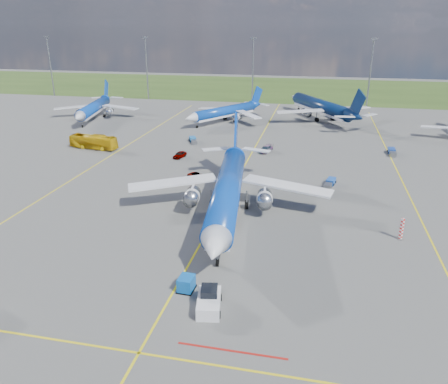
% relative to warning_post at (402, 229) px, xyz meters
% --- Properties ---
extents(ground, '(400.00, 400.00, 0.00)m').
position_rel_warning_post_xyz_m(ground, '(-26.00, -8.00, -1.50)').
color(ground, '#50504E').
rests_on(ground, ground).
extents(grass_strip, '(400.00, 80.00, 0.01)m').
position_rel_warning_post_xyz_m(grass_strip, '(-26.00, 142.00, -1.50)').
color(grass_strip, '#2D4719').
rests_on(grass_strip, ground).
extents(taxiway_lines, '(60.25, 160.00, 0.02)m').
position_rel_warning_post_xyz_m(taxiway_lines, '(-25.83, 19.70, -1.49)').
color(taxiway_lines, yellow).
rests_on(taxiway_lines, ground).
extents(floodlight_masts, '(202.20, 0.50, 22.70)m').
position_rel_warning_post_xyz_m(floodlight_masts, '(-16.00, 102.00, 11.06)').
color(floodlight_masts, slate).
rests_on(floodlight_masts, ground).
extents(warning_post, '(0.50, 0.50, 3.00)m').
position_rel_warning_post_xyz_m(warning_post, '(0.00, 0.00, 0.00)').
color(warning_post, red).
rests_on(warning_post, ground).
extents(bg_jet_nw, '(34.51, 41.22, 9.52)m').
position_rel_warning_post_xyz_m(bg_jet_nw, '(-78.49, 64.13, -1.50)').
color(bg_jet_nw, '#0B3BA0').
rests_on(bg_jet_nw, ground).
extents(bg_jet_nnw, '(39.28, 41.87, 8.77)m').
position_rel_warning_post_xyz_m(bg_jet_nnw, '(-38.79, 67.86, -1.50)').
color(bg_jet_nnw, '#0B3BA0').
rests_on(bg_jet_nnw, ground).
extents(bg_jet_n, '(49.55, 53.33, 11.21)m').
position_rel_warning_post_xyz_m(bg_jet_n, '(-11.48, 77.95, -1.50)').
color(bg_jet_n, '#071B40').
rests_on(bg_jet_n, ground).
extents(main_airliner, '(39.35, 48.58, 11.70)m').
position_rel_warning_post_xyz_m(main_airliner, '(-24.39, 2.72, -1.50)').
color(main_airliner, '#0B3BA0').
rests_on(main_airliner, ground).
extents(pushback_tug, '(3.06, 6.32, 2.10)m').
position_rel_warning_post_xyz_m(pushback_tug, '(-21.51, -20.32, -0.65)').
color(pushback_tug, silver).
rests_on(pushback_tug, ground).
extents(uld_container, '(1.66, 2.03, 1.56)m').
position_rel_warning_post_xyz_m(uld_container, '(-24.73, -17.65, -0.72)').
color(uld_container, '#0C56AF').
rests_on(uld_container, ground).
extents(apron_bus, '(11.84, 4.25, 3.23)m').
position_rel_warning_post_xyz_m(apron_bus, '(-62.37, 32.94, 0.11)').
color(apron_bus, gold).
rests_on(apron_bus, ground).
extents(service_car_a, '(2.44, 4.19, 1.34)m').
position_rel_warning_post_xyz_m(service_car_a, '(-40.69, 30.15, -0.83)').
color(service_car_a, '#999999').
rests_on(service_car_a, ground).
extents(service_car_b, '(4.48, 3.58, 1.13)m').
position_rel_warning_post_xyz_m(service_car_b, '(-33.20, 17.68, -0.93)').
color(service_car_b, '#999999').
rests_on(service_car_b, ground).
extents(service_car_c, '(3.25, 5.18, 1.40)m').
position_rel_warning_post_xyz_m(service_car_c, '(-23.01, 38.42, -0.80)').
color(service_car_c, '#999999').
rests_on(service_car_c, ground).
extents(baggage_tug_w, '(2.29, 4.83, 1.05)m').
position_rel_warning_post_xyz_m(baggage_tug_w, '(-9.11, 19.20, -1.01)').
color(baggage_tug_w, '#1B4BA7').
rests_on(baggage_tug_w, ground).
extents(baggage_tug_c, '(3.14, 5.07, 1.11)m').
position_rel_warning_post_xyz_m(baggage_tug_c, '(-41.46, 43.33, -0.98)').
color(baggage_tug_c, '#1B62A6').
rests_on(baggage_tug_c, ground).
extents(baggage_tug_e, '(1.49, 5.03, 1.12)m').
position_rel_warning_post_xyz_m(baggage_tug_e, '(4.57, 42.67, -0.97)').
color(baggage_tug_e, navy).
rests_on(baggage_tug_e, ground).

